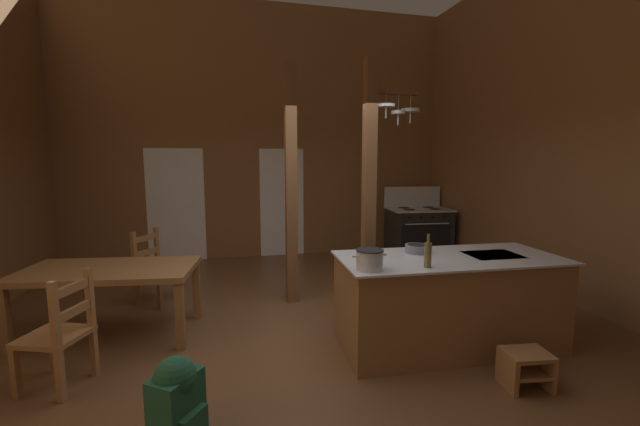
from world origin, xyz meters
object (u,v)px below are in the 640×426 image
step_stool (526,366)px  dining_table (109,276)px  bottle_tall_on_counter (428,254)px  ladderback_chair_near_window (155,268)px  kitchen_island (447,301)px  stockpot_on_counter (370,260)px  stove_range (418,232)px  backpack (177,399)px  mixing_bowl_on_counter (417,249)px  ladderback_chair_by_post (60,334)px

step_stool → dining_table: size_ratio=0.22×
dining_table → bottle_tall_on_counter: size_ratio=6.10×
step_stool → bottle_tall_on_counter: (-0.62, 0.52, 0.85)m
ladderback_chair_near_window → kitchen_island: bearing=-33.7°
step_stool → stockpot_on_counter: (-1.14, 0.58, 0.82)m
stove_range → bottle_tall_on_counter: 4.20m
backpack → bottle_tall_on_counter: 2.24m
stove_range → mixing_bowl_on_counter: (-1.72, -3.18, 0.47)m
ladderback_chair_near_window → backpack: size_ratio=1.59×
stove_range → backpack: size_ratio=2.21×
stockpot_on_counter → bottle_tall_on_counter: bottle_tall_on_counter is taller
kitchen_island → step_stool: kitchen_island is taller
kitchen_island → stove_range: 3.72m
stove_range → bottle_tall_on_counter: bearing=-117.0°
stove_range → mixing_bowl_on_counter: size_ratio=5.58×
mixing_bowl_on_counter → bottle_tall_on_counter: (-0.18, -0.53, 0.08)m
kitchen_island → step_stool: (0.22, -0.82, -0.28)m
dining_table → kitchen_island: bearing=-17.6°
dining_table → stockpot_on_counter: 2.71m
mixing_bowl_on_counter → stockpot_on_counter: bearing=-145.8°
ladderback_chair_by_post → mixing_bowl_on_counter: size_ratio=4.02×
kitchen_island → dining_table: bearing=162.4°
kitchen_island → bottle_tall_on_counter: (-0.41, -0.30, 0.57)m
ladderback_chair_near_window → bottle_tall_on_counter: bearing=-41.6°
stove_range → step_stool: size_ratio=3.34×
ladderback_chair_near_window → ladderback_chair_by_post: size_ratio=1.00×
backpack → bottle_tall_on_counter: bearing=14.2°
stove_range → ladderback_chair_near_window: 4.70m
ladderback_chair_by_post → bottle_tall_on_counter: size_ratio=3.20×
dining_table → stockpot_on_counter: stockpot_on_counter is taller
kitchen_island → stockpot_on_counter: stockpot_on_counter is taller
step_stool → dining_table: (-3.51, 1.86, 0.47)m
step_stool → bottle_tall_on_counter: 1.17m
kitchen_island → stockpot_on_counter: 1.10m
ladderback_chair_by_post → dining_table: bearing=81.2°
ladderback_chair_by_post → backpack: (0.97, -0.92, -0.14)m
dining_table → stockpot_on_counter: (2.37, -1.29, 0.34)m
stove_range → ladderback_chair_by_post: stove_range is taller
stove_range → ladderback_chair_near_window: stove_range is taller
stockpot_on_counter → step_stool: bearing=-26.9°
ladderback_chair_near_window → mixing_bowl_on_counter: mixing_bowl_on_counter is taller
step_stool → ladderback_chair_near_window: ladderback_chair_near_window is taller
step_stool → bottle_tall_on_counter: bearing=140.1°
dining_table → ladderback_chair_by_post: ladderback_chair_by_post is taller
kitchen_island → stove_range: stove_range is taller
ladderback_chair_near_window → backpack: bearing=-79.2°
kitchen_island → ladderback_chair_by_post: ladderback_chair_by_post is taller
ladderback_chair_near_window → stockpot_on_counter: bearing=-47.2°
bottle_tall_on_counter → backpack: bearing=-165.8°
step_stool → backpack: backpack is taller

